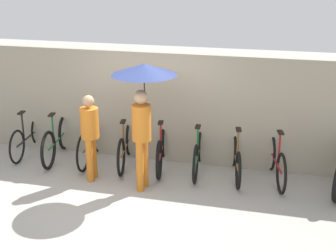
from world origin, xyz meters
name	(u,v)px	position (x,y,z in m)	size (l,w,h in m)	color
ground_plane	(115,203)	(0.00, 0.00, 0.00)	(30.00, 30.00, 0.00)	#9E998E
back_wall	(149,107)	(0.00, 1.94, 1.06)	(14.10, 0.12, 2.12)	gray
parked_bicycle_0	(28,136)	(-2.46, 1.59, 0.36)	(0.44, 1.71, 1.04)	black
parked_bicycle_1	(57,140)	(-1.76, 1.47, 0.38)	(0.46, 1.73, 1.03)	black
parked_bicycle_2	(92,142)	(-1.05, 1.55, 0.39)	(0.44, 1.72, 1.10)	black
parked_bicycle_3	(125,146)	(-0.35, 1.52, 0.37)	(0.49, 1.69, 0.98)	black
parked_bicycle_4	(162,148)	(0.35, 1.58, 0.37)	(0.49, 1.72, 1.04)	black
parked_bicycle_5	(198,152)	(1.05, 1.56, 0.37)	(0.44, 1.69, 1.03)	black
parked_bicycle_6	(236,158)	(1.75, 1.52, 0.35)	(0.49, 1.61, 1.08)	black
parked_bicycle_7	(276,161)	(2.46, 1.52, 0.37)	(0.53, 1.64, 0.98)	black
pedestrian_leading	(90,132)	(-0.72, 0.76, 0.90)	(0.32, 0.32, 1.55)	#C66B1E
pedestrian_center	(143,91)	(0.28, 0.71, 1.71)	(1.08, 1.08, 2.15)	#C66B1E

